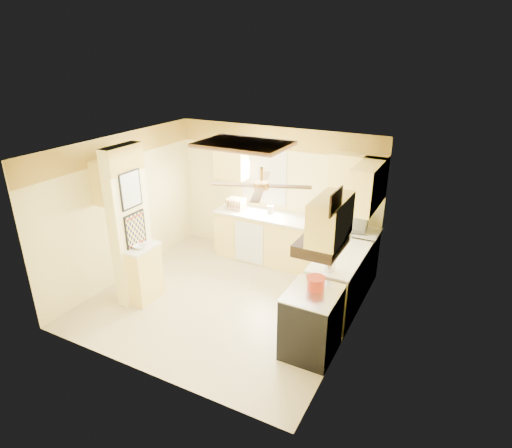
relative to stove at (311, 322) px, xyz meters
The scene contains 34 objects.
floor 1.82m from the stove, 161.77° to the left, with size 4.00×4.00×0.00m, color #CDBB8E.
ceiling 2.69m from the stove, 161.77° to the left, with size 4.00×4.00×0.00m, color white.
wall_back 3.07m from the stove, 124.28° to the left, with size 4.00×4.00×0.00m, color #FFED9B.
wall_front 2.29m from the stove, 141.04° to the right, with size 4.00×4.00×0.00m, color #FFED9B.
wall_left 3.79m from the stove, behind, with size 3.80×3.80×0.00m, color #FFED9B.
wall_right 1.02m from the stove, 59.02° to the left, with size 3.80×3.80×0.00m, color #FFED9B.
wallpaper_border 3.48m from the stove, 124.50° to the left, with size 4.00×0.02×0.40m, color #FFE14B.
partition_column 3.12m from the stove, behind, with size 0.20×0.70×2.50m, color #FFED9B.
partition_ledge 2.80m from the stove, behind, with size 0.25×0.55×0.90m, color #FADA73.
ledge_top 2.84m from the stove, behind, with size 0.28×0.58×0.04m, color white.
lower_cabinets_back 2.45m from the stove, 118.55° to the left, with size 3.00×0.60×0.90m, color #FADA73.
lower_cabinets_right 1.15m from the stove, 88.49° to the left, with size 0.60×1.40×0.90m, color #FADA73.
countertop_back 2.48m from the stove, 118.66° to the left, with size 3.04×0.64×0.04m, color white.
countertop_right 1.24m from the stove, 88.99° to the left, with size 0.64×1.44×0.04m, color white.
dishwasher_panel 2.66m from the stove, 136.25° to the left, with size 0.58×0.02×0.80m, color white.
window 3.29m from the stove, 128.23° to the left, with size 0.92×0.02×1.02m.
upper_cab_back_left 3.67m from the stove, 137.92° to the left, with size 0.60×0.35×0.70m, color #FADA73.
upper_cab_back_right 2.67m from the stove, 93.01° to the left, with size 0.90×0.35×0.70m, color #FADA73.
upper_cab_right 2.28m from the stove, 85.07° to the left, with size 0.35×1.00×0.70m, color #FADA73.
upper_cab_left_wall 3.77m from the stove, behind, with size 0.35×0.75×0.70m, color #FADA73.
upper_cab_over_stove 1.50m from the stove, ahead, with size 0.35×0.76×0.52m, color #FADA73.
stove is the anchor object (origin of this frame).
range_hood 1.16m from the stove, ahead, with size 0.50×0.76×0.14m, color black.
poster_menu 3.22m from the stove, behind, with size 0.02×0.42×0.57m.
poster_nashville 3.00m from the stove, behind, with size 0.02×0.42×0.57m.
ceiling_light_panel 2.75m from the stove, 146.22° to the left, with size 1.35×0.95×0.06m.
ceiling_fan 1.95m from the stove, 167.38° to the right, with size 1.15×1.15×0.26m.
vent_grate 1.90m from the stove, 48.45° to the right, with size 0.02×0.40×0.25m, color black.
microwave 2.25m from the stove, 93.84° to the left, with size 0.56×0.38×0.31m, color white.
bowl 2.85m from the stove, behind, with size 0.19×0.19×0.05m, color white.
dutch_oven 0.55m from the stove, 93.44° to the left, with size 0.25×0.25×0.17m.
kettle 0.84m from the stove, 88.52° to the left, with size 0.14×0.14×0.22m.
dish_rack 3.23m from the stove, 137.82° to the left, with size 0.37×0.29×0.20m.
utensil_crock 2.83m from the stove, 127.05° to the left, with size 0.12×0.12×0.23m.
Camera 1 is at (3.18, -5.04, 3.80)m, focal length 30.00 mm.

